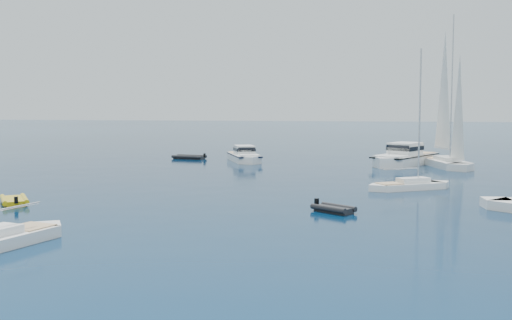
{
  "coord_description": "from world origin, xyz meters",
  "views": [
    {
      "loc": [
        11.49,
        -29.53,
        7.18
      ],
      "look_at": [
        3.32,
        24.49,
        2.2
      ],
      "focal_mm": 45.82,
      "sensor_mm": 36.0,
      "label": 1
    }
  ],
  "objects": [
    {
      "name": "ground",
      "position": [
        0.0,
        0.0,
        0.0
      ],
      "size": [
        400.0,
        400.0,
        0.0
      ],
      "primitive_type": "plane",
      "color": "navy",
      "rests_on": "ground"
    },
    {
      "name": "motor_cruiser_horizon",
      "position": [
        -1.35,
        46.37,
        0.0
      ],
      "size": [
        5.94,
        9.59,
        2.41
      ],
      "primitive_type": null,
      "rotation": [
        0.0,
        0.0,
        3.51
      ],
      "color": "white",
      "rests_on": "ground"
    },
    {
      "name": "motor_cruiser_distant",
      "position": [
        17.01,
        44.96,
        0.0
      ],
      "size": [
        9.22,
        12.38,
        3.18
      ],
      "primitive_type": null,
      "rotation": [
        0.0,
        0.0,
        2.62
      ],
      "color": "white",
      "rests_on": "ground"
    },
    {
      "name": "sailboat_centre",
      "position": [
        15.99,
        24.33,
        0.0
      ],
      "size": [
        8.0,
        5.75,
        11.78
      ],
      "primitive_type": null,
      "rotation": [
        0.0,
        0.0,
        5.23
      ],
      "color": "white",
      "rests_on": "ground"
    },
    {
      "name": "tender_grey_far",
      "position": [
        -8.72,
        48.78,
        0.0
      ],
      "size": [
        4.55,
        3.05,
        0.95
      ],
      "primitive_type": null,
      "rotation": [
        0.0,
        0.0,
        1.37
      ],
      "color": "black",
      "rests_on": "ground"
    },
    {
      "name": "tender_yellow",
      "position": [
        -12.01,
        12.62,
        0.0
      ],
      "size": [
        3.83,
        4.36,
        0.95
      ],
      "primitive_type": null,
      "rotation": [
        0.0,
        0.0,
        0.57
      ],
      "color": "#C5A70B",
      "rests_on": "ground"
    },
    {
      "name": "sailboat_sails_r",
      "position": [
        21.33,
        43.33,
        0.0
      ],
      "size": [
        5.67,
        11.83,
        16.83
      ],
      "primitive_type": null,
      "rotation": [
        0.0,
        0.0,
        3.39
      ],
      "color": "silver",
      "rests_on": "ground"
    },
    {
      "name": "tender_grey_near",
      "position": [
        10.21,
        12.36,
        0.0
      ],
      "size": [
        3.33,
        3.14,
        0.95
      ],
      "primitive_type": null,
      "rotation": [
        0.0,
        0.0,
        4.04
      ],
      "color": "black",
      "rests_on": "ground"
    }
  ]
}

